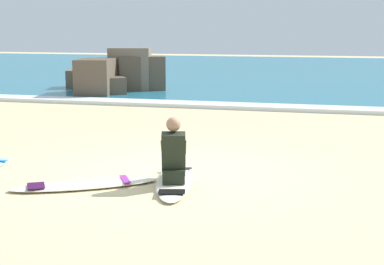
% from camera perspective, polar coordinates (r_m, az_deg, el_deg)
% --- Properties ---
extents(ground_plane, '(80.00, 80.00, 0.00)m').
position_cam_1_polar(ground_plane, '(9.22, -1.30, -4.02)').
color(ground_plane, beige).
extents(sea, '(80.00, 28.00, 0.10)m').
position_cam_1_polar(sea, '(30.16, 10.12, 5.91)').
color(sea, teal).
rests_on(sea, ground).
extents(breaking_foam, '(80.00, 0.90, 0.11)m').
position_cam_1_polar(breaking_foam, '(16.61, 6.10, 2.55)').
color(breaking_foam, white).
rests_on(breaking_foam, ground).
extents(surfboard_main, '(1.02, 2.30, 0.08)m').
position_cam_1_polar(surfboard_main, '(8.64, -1.72, -4.76)').
color(surfboard_main, '#EFE5C6').
rests_on(surfboard_main, ground).
extents(surfer_seated, '(0.51, 0.76, 0.95)m').
position_cam_1_polar(surfer_seated, '(8.42, -1.82, -2.35)').
color(surfer_seated, black).
rests_on(surfer_seated, surfboard_main).
extents(surfboard_spare_near, '(2.09, 1.55, 0.08)m').
position_cam_1_polar(surfboard_spare_near, '(8.57, -10.54, -5.05)').
color(surfboard_spare_near, '#EFE5C6').
rests_on(surfboard_spare_near, ground).
extents(rock_outcrop_distant, '(3.91, 3.53, 1.58)m').
position_cam_1_polar(rock_outcrop_distant, '(20.35, -7.88, 5.38)').
color(rock_outcrop_distant, brown).
rests_on(rock_outcrop_distant, ground).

